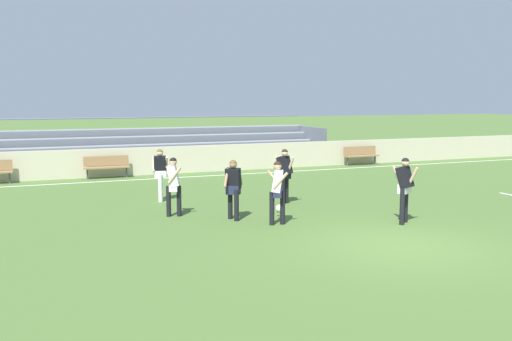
% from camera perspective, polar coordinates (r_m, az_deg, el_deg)
% --- Properties ---
extents(ground_plane, '(160.00, 160.00, 0.00)m').
position_cam_1_polar(ground_plane, '(13.08, 14.25, -7.36)').
color(ground_plane, '#4C6B30').
extents(field_line_sideline, '(44.00, 0.12, 0.01)m').
position_cam_1_polar(field_line_sideline, '(24.07, -3.66, -0.47)').
color(field_line_sideline, white).
rests_on(field_line_sideline, ground).
extents(sideline_wall, '(48.00, 0.16, 1.18)m').
position_cam_1_polar(sideline_wall, '(25.27, -4.64, 1.23)').
color(sideline_wall, beige).
rests_on(sideline_wall, ground).
extents(bleacher_stand, '(19.08, 3.33, 2.31)m').
position_cam_1_polar(bleacher_stand, '(27.16, -12.43, 2.28)').
color(bleacher_stand, '#9EA3AD').
rests_on(bleacher_stand, ground).
extents(bench_near_wall_gap, '(1.80, 0.40, 0.90)m').
position_cam_1_polar(bench_near_wall_gap, '(23.89, -14.76, 0.55)').
color(bench_near_wall_gap, '#99754C').
rests_on(bench_near_wall_gap, ground).
extents(bench_far_right, '(1.80, 0.40, 0.90)m').
position_cam_1_polar(bench_far_right, '(28.13, 10.47, 1.66)').
color(bench_far_right, '#99754C').
rests_on(bench_far_right, ground).
extents(player_dark_wide_right, '(0.49, 0.59, 1.70)m').
position_cam_1_polar(player_dark_wide_right, '(17.46, 2.89, -0.07)').
color(player_dark_wide_right, black).
rests_on(player_dark_wide_right, ground).
extents(player_dark_trailing_run, '(0.67, 0.46, 1.62)m').
position_cam_1_polar(player_dark_trailing_run, '(15.17, -2.30, -1.41)').
color(player_dark_trailing_run, black).
rests_on(player_dark_trailing_run, ground).
extents(player_dark_challenging, '(0.51, 0.65, 1.73)m').
position_cam_1_polar(player_dark_challenging, '(15.20, 14.69, -1.35)').
color(player_dark_challenging, black).
rests_on(player_dark_challenging, ground).
extents(player_white_on_ball, '(0.44, 0.64, 1.65)m').
position_cam_1_polar(player_white_on_ball, '(14.59, 2.16, -1.68)').
color(player_white_on_ball, black).
rests_on(player_white_on_ball, ground).
extents(player_dark_wide_left, '(0.54, 0.48, 1.66)m').
position_cam_1_polar(player_dark_wide_left, '(18.19, -9.60, 0.03)').
color(player_dark_wide_left, white).
rests_on(player_dark_wide_left, ground).
extents(player_white_pressing_high, '(0.44, 0.60, 1.64)m').
position_cam_1_polar(player_white_pressing_high, '(15.77, -8.29, -1.11)').
color(player_white_pressing_high, black).
rests_on(player_white_pressing_high, ground).
extents(soccer_ball, '(0.22, 0.22, 0.22)m').
position_cam_1_polar(soccer_ball, '(16.33, 2.36, -3.82)').
color(soccer_ball, white).
rests_on(soccer_ball, ground).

